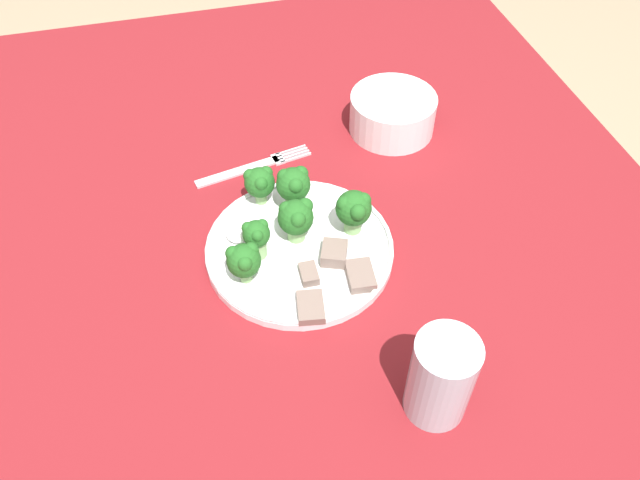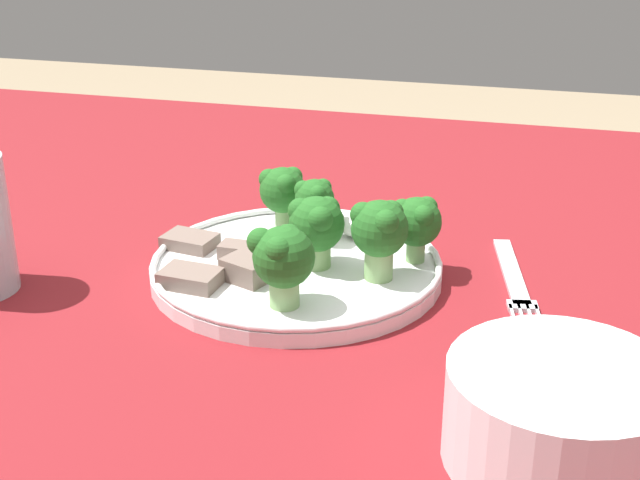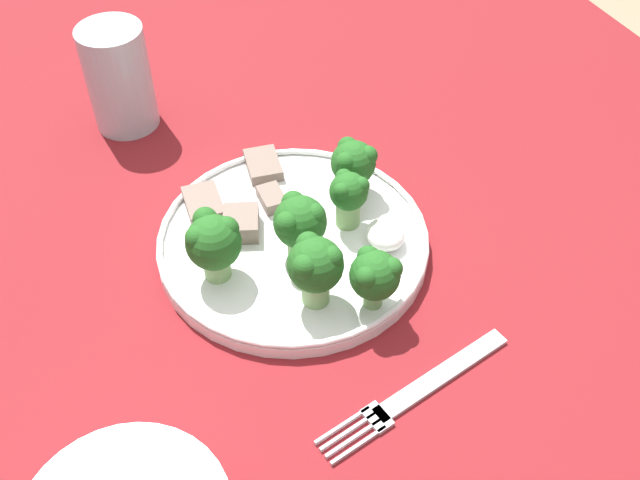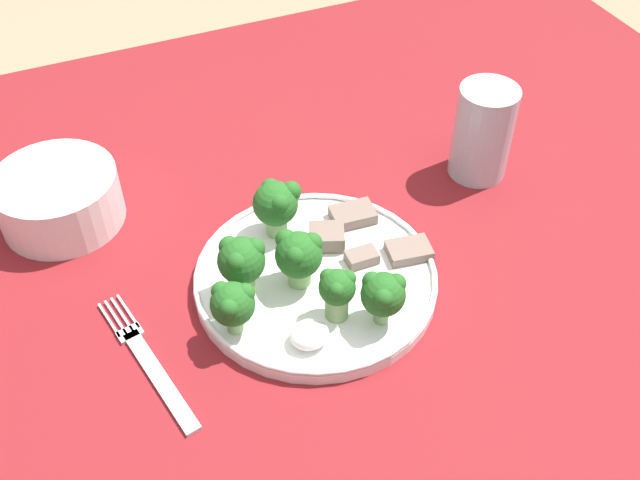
% 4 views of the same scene
% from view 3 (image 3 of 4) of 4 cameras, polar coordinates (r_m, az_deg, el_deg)
% --- Properties ---
extents(table, '(1.34, 1.08, 0.75)m').
position_cam_3_polar(table, '(0.76, -1.48, -5.81)').
color(table, maroon).
rests_on(table, ground_plane).
extents(dinner_plate, '(0.25, 0.25, 0.02)m').
position_cam_3_polar(dinner_plate, '(0.69, -1.71, 0.02)').
color(dinner_plate, white).
rests_on(dinner_plate, table).
extents(fork, '(0.05, 0.18, 0.00)m').
position_cam_3_polar(fork, '(0.60, 7.50, -11.29)').
color(fork, silver).
rests_on(fork, table).
extents(drinking_glass, '(0.07, 0.07, 0.11)m').
position_cam_3_polar(drinking_glass, '(0.83, -14.99, 11.47)').
color(drinking_glass, '#B2C1CC').
rests_on(drinking_glass, table).
extents(broccoli_floret_near_rim_left, '(0.05, 0.05, 0.07)m').
position_cam_3_polar(broccoli_floret_near_rim_left, '(0.61, -0.34, -1.97)').
color(broccoli_floret_near_rim_left, '#7FA866').
rests_on(broccoli_floret_near_rim_left, dinner_plate).
extents(broccoli_floret_center_left, '(0.04, 0.04, 0.06)m').
position_cam_3_polar(broccoli_floret_center_left, '(0.68, 2.20, 3.49)').
color(broccoli_floret_center_left, '#7FA866').
rests_on(broccoli_floret_center_left, dinner_plate).
extents(broccoli_floret_back_left, '(0.05, 0.05, 0.07)m').
position_cam_3_polar(broccoli_floret_back_left, '(0.64, -8.22, 0.02)').
color(broccoli_floret_back_left, '#7FA866').
rests_on(broccoli_floret_back_left, dinner_plate).
extents(broccoli_floret_front_left, '(0.05, 0.05, 0.06)m').
position_cam_3_polar(broccoli_floret_front_left, '(0.65, -1.73, 1.31)').
color(broccoli_floret_front_left, '#7FA866').
rests_on(broccoli_floret_front_left, dinner_plate).
extents(broccoli_floret_center_back, '(0.04, 0.04, 0.06)m').
position_cam_3_polar(broccoli_floret_center_back, '(0.61, 4.20, -2.66)').
color(broccoli_floret_center_back, '#7FA866').
rests_on(broccoli_floret_center_back, dinner_plate).
extents(broccoli_floret_mid_cluster, '(0.04, 0.04, 0.06)m').
position_cam_3_polar(broccoli_floret_mid_cluster, '(0.71, 2.56, 5.95)').
color(broccoli_floret_mid_cluster, '#7FA866').
rests_on(broccoli_floret_mid_cluster, dinner_plate).
extents(meat_slice_front_slice, '(0.03, 0.02, 0.01)m').
position_cam_3_polar(meat_slice_front_slice, '(0.72, -3.55, 3.22)').
color(meat_slice_front_slice, '#756056').
rests_on(meat_slice_front_slice, dinner_plate).
extents(meat_slice_middle_slice, '(0.05, 0.04, 0.01)m').
position_cam_3_polar(meat_slice_middle_slice, '(0.72, -8.87, 2.72)').
color(meat_slice_middle_slice, '#756056').
rests_on(meat_slice_middle_slice, dinner_plate).
extents(meat_slice_rear_slice, '(0.05, 0.04, 0.02)m').
position_cam_3_polar(meat_slice_rear_slice, '(0.69, -6.03, 1.28)').
color(meat_slice_rear_slice, '#756056').
rests_on(meat_slice_rear_slice, dinner_plate).
extents(meat_slice_edge_slice, '(0.05, 0.04, 0.01)m').
position_cam_3_polar(meat_slice_edge_slice, '(0.76, -4.36, 5.73)').
color(meat_slice_edge_slice, '#756056').
rests_on(meat_slice_edge_slice, dinner_plate).
extents(sauce_dollop, '(0.04, 0.03, 0.02)m').
position_cam_3_polar(sauce_dollop, '(0.68, 4.99, 0.42)').
color(sauce_dollop, white).
rests_on(sauce_dollop, dinner_plate).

